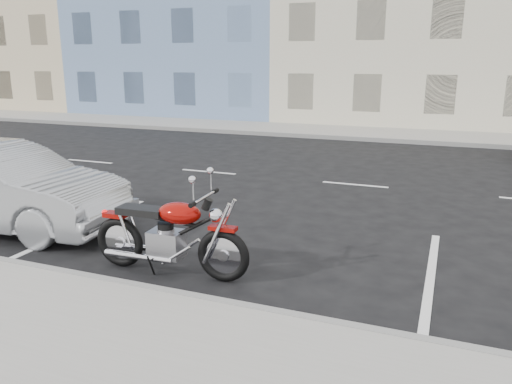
# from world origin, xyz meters

# --- Properties ---
(ground) EXTENTS (120.00, 120.00, 0.00)m
(ground) POSITION_xyz_m (0.00, 0.00, 0.00)
(ground) COLOR black
(ground) RESTS_ON ground
(sidewalk_far) EXTENTS (80.00, 3.40, 0.15)m
(sidewalk_far) POSITION_xyz_m (-5.00, 8.70, 0.07)
(sidewalk_far) COLOR gray
(sidewalk_far) RESTS_ON ground
(curb_near) EXTENTS (80.00, 0.12, 0.16)m
(curb_near) POSITION_xyz_m (-5.00, -7.00, 0.08)
(curb_near) COLOR gray
(curb_near) RESTS_ON ground
(curb_far) EXTENTS (80.00, 0.12, 0.16)m
(curb_far) POSITION_xyz_m (-5.00, 7.00, 0.08)
(curb_far) COLOR gray
(curb_far) RESTS_ON ground
(bldg_far_west) EXTENTS (12.00, 12.00, 12.00)m
(bldg_far_west) POSITION_xyz_m (-26.00, 16.30, 6.00)
(bldg_far_west) COLOR #C6B48F
(bldg_far_west) RESTS_ON ground
(bldg_cream) EXTENTS (12.00, 12.00, 11.50)m
(bldg_cream) POSITION_xyz_m (-2.00, 16.30, 5.75)
(bldg_cream) COLOR beige
(bldg_cream) RESTS_ON ground
(motorcycle) EXTENTS (2.38, 0.78, 1.19)m
(motorcycle) POSITION_xyz_m (-2.60, -6.20, 0.54)
(motorcycle) COLOR black
(motorcycle) RESTS_ON ground
(sedan_silver) EXTENTS (4.68, 1.91, 1.51)m
(sedan_silver) POSITION_xyz_m (-7.26, -5.59, 0.75)
(sedan_silver) COLOR #999DA1
(sedan_silver) RESTS_ON ground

